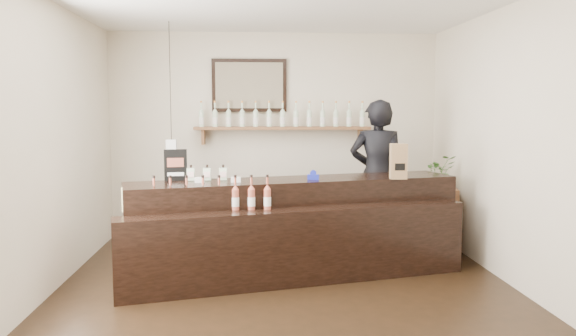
# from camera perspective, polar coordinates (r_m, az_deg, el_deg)

# --- Properties ---
(ground) EXTENTS (5.00, 5.00, 0.00)m
(ground) POSITION_cam_1_polar(r_m,az_deg,el_deg) (5.59, -0.14, -12.33)
(ground) COLOR black
(ground) RESTS_ON ground
(room_shell) EXTENTS (5.00, 5.00, 5.00)m
(room_shell) POSITION_cam_1_polar(r_m,az_deg,el_deg) (5.30, -0.14, 5.41)
(room_shell) COLOR beige
(room_shell) RESTS_ON ground
(back_wall_decor) EXTENTS (2.66, 0.96, 1.69)m
(back_wall_decor) POSITION_cam_1_polar(r_m,az_deg,el_deg) (7.67, -2.38, 5.96)
(back_wall_decor) COLOR brown
(back_wall_decor) RESTS_ON ground
(counter) EXTENTS (3.65, 1.79, 1.17)m
(counter) POSITION_cam_1_polar(r_m,az_deg,el_deg) (6.02, 0.78, -6.33)
(counter) COLOR black
(counter) RESTS_ON ground
(promo_sign) EXTENTS (0.24, 0.05, 0.33)m
(promo_sign) POSITION_cam_1_polar(r_m,az_deg,el_deg) (6.01, -11.35, 0.29)
(promo_sign) COLOR black
(promo_sign) RESTS_ON counter
(paper_bag) EXTENTS (0.18, 0.14, 0.38)m
(paper_bag) POSITION_cam_1_polar(r_m,az_deg,el_deg) (6.18, 11.16, 0.67)
(paper_bag) COLOR olive
(paper_bag) RESTS_ON counter
(tape_dispenser) EXTENTS (0.13, 0.07, 0.10)m
(tape_dispenser) POSITION_cam_1_polar(r_m,az_deg,el_deg) (6.01, 2.58, -0.81)
(tape_dispenser) COLOR #1620A0
(tape_dispenser) RESTS_ON counter
(side_cabinet) EXTENTS (0.49, 0.61, 0.79)m
(side_cabinet) POSITION_cam_1_polar(r_m,az_deg,el_deg) (7.28, 15.04, -4.99)
(side_cabinet) COLOR brown
(side_cabinet) RESTS_ON ground
(potted_plant) EXTENTS (0.41, 0.37, 0.40)m
(potted_plant) POSITION_cam_1_polar(r_m,az_deg,el_deg) (7.20, 15.17, -0.32)
(potted_plant) COLOR #3D6B2B
(potted_plant) RESTS_ON side_cabinet
(shopkeeper) EXTENTS (0.87, 0.67, 2.12)m
(shopkeeper) POSITION_cam_1_polar(r_m,az_deg,el_deg) (7.06, 9.05, 0.25)
(shopkeeper) COLOR black
(shopkeeper) RESTS_ON ground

